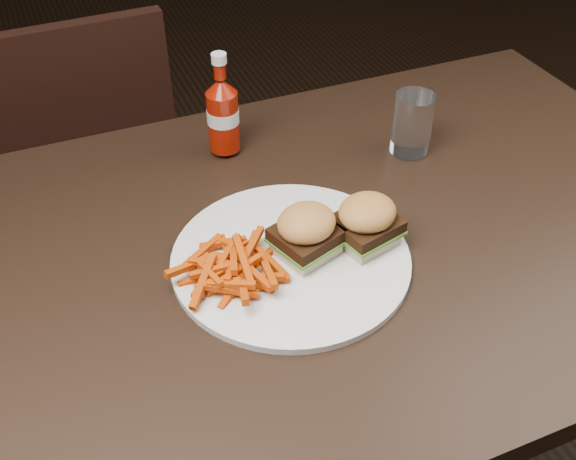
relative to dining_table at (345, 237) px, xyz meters
name	(u,v)px	position (x,y,z in m)	size (l,w,h in m)	color
dining_table	(345,237)	(0.00, 0.00, 0.00)	(1.20, 0.80, 0.04)	black
chair_far	(76,184)	(-0.34, 0.73, -0.30)	(0.44, 0.44, 0.04)	black
plate	(291,259)	(-0.10, -0.04, 0.03)	(0.33, 0.33, 0.01)	white
sandwich_half_a	(306,247)	(-0.08, -0.04, 0.04)	(0.07, 0.07, 0.02)	beige
sandwich_half_b	(365,236)	(0.00, -0.05, 0.04)	(0.07, 0.07, 0.02)	beige
fries_pile	(233,261)	(-0.19, -0.04, 0.05)	(0.12, 0.12, 0.05)	#CC4A09
ketchup_bottle	(223,121)	(-0.10, 0.26, 0.08)	(0.05, 0.05, 0.10)	#911405
tumbler	(412,124)	(0.19, 0.14, 0.08)	(0.07, 0.07, 0.10)	white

